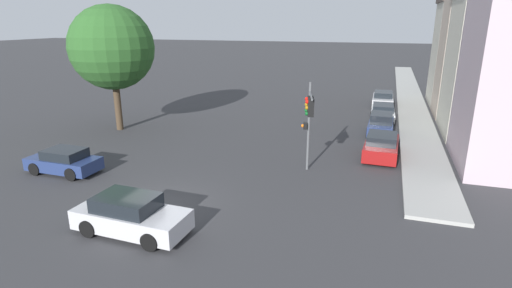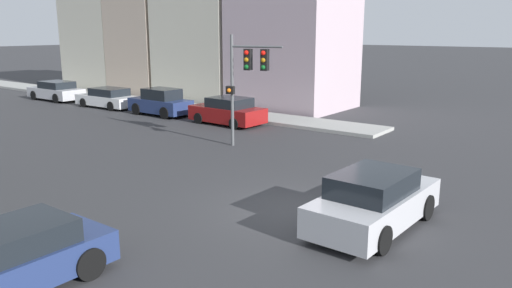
{
  "view_description": "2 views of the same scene",
  "coord_description": "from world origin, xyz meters",
  "px_view_note": "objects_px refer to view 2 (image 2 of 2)",
  "views": [
    {
      "loc": [
        9.2,
        -14.28,
        7.99
      ],
      "look_at": [
        2.92,
        4.92,
        1.75
      ],
      "focal_mm": 28.0,
      "sensor_mm": 36.0,
      "label": 1
    },
    {
      "loc": [
        -11.59,
        -7.38,
        5.12
      ],
      "look_at": [
        1.44,
        2.34,
        1.38
      ],
      "focal_mm": 35.0,
      "sensor_mm": 36.0,
      "label": 2
    }
  ],
  "objects_px": {
    "crossing_car_0": "(374,201)",
    "parked_car_0": "(228,112)",
    "traffic_signal": "(247,70)",
    "parked_car_3": "(56,91)",
    "parked_car_2": "(108,98)",
    "crossing_car_1": "(12,260)",
    "parked_car_1": "(161,103)"
  },
  "relations": [
    {
      "from": "crossing_car_0",
      "to": "crossing_car_1",
      "type": "height_order",
      "value": "crossing_car_0"
    },
    {
      "from": "crossing_car_0",
      "to": "parked_car_0",
      "type": "relative_size",
      "value": 1.07
    },
    {
      "from": "crossing_car_0",
      "to": "parked_car_0",
      "type": "bearing_deg",
      "value": 56.28
    },
    {
      "from": "traffic_signal",
      "to": "parked_car_2",
      "type": "relative_size",
      "value": 1.06
    },
    {
      "from": "crossing_car_0",
      "to": "traffic_signal",
      "type": "bearing_deg",
      "value": 59.44
    },
    {
      "from": "parked_car_0",
      "to": "parked_car_2",
      "type": "xyz_separation_m",
      "value": [
        -0.13,
        10.34,
        -0.08
      ]
    },
    {
      "from": "parked_car_1",
      "to": "parked_car_2",
      "type": "bearing_deg",
      "value": 0.52
    },
    {
      "from": "traffic_signal",
      "to": "crossing_car_1",
      "type": "bearing_deg",
      "value": 4.03
    },
    {
      "from": "parked_car_0",
      "to": "parked_car_1",
      "type": "xyz_separation_m",
      "value": [
        -0.17,
        5.18,
        0.06
      ]
    },
    {
      "from": "traffic_signal",
      "to": "crossing_car_0",
      "type": "xyz_separation_m",
      "value": [
        -5.33,
        -8.33,
        -2.66
      ]
    },
    {
      "from": "parked_car_3",
      "to": "parked_car_0",
      "type": "bearing_deg",
      "value": -179.67
    },
    {
      "from": "crossing_car_1",
      "to": "parked_car_3",
      "type": "distance_m",
      "value": 29.35
    },
    {
      "from": "parked_car_0",
      "to": "parked_car_2",
      "type": "height_order",
      "value": "parked_car_0"
    },
    {
      "from": "traffic_signal",
      "to": "parked_car_2",
      "type": "xyz_separation_m",
      "value": [
        3.62,
        14.61,
        -2.78
      ]
    },
    {
      "from": "crossing_car_0",
      "to": "parked_car_2",
      "type": "bearing_deg",
      "value": 70.75
    },
    {
      "from": "traffic_signal",
      "to": "parked_car_0",
      "type": "height_order",
      "value": "traffic_signal"
    },
    {
      "from": "crossing_car_0",
      "to": "parked_car_1",
      "type": "distance_m",
      "value": 19.89
    },
    {
      "from": "traffic_signal",
      "to": "crossing_car_0",
      "type": "height_order",
      "value": "traffic_signal"
    },
    {
      "from": "parked_car_1",
      "to": "parked_car_3",
      "type": "distance_m",
      "value": 11.13
    },
    {
      "from": "crossing_car_0",
      "to": "parked_car_3",
      "type": "relative_size",
      "value": 0.99
    },
    {
      "from": "traffic_signal",
      "to": "parked_car_3",
      "type": "xyz_separation_m",
      "value": [
        3.51,
        20.58,
        -2.72
      ]
    },
    {
      "from": "parked_car_0",
      "to": "parked_car_1",
      "type": "relative_size",
      "value": 1.04
    },
    {
      "from": "crossing_car_1",
      "to": "parked_car_2",
      "type": "xyz_separation_m",
      "value": [
        16.31,
        18.5,
        -0.03
      ]
    },
    {
      "from": "crossing_car_0",
      "to": "crossing_car_1",
      "type": "distance_m",
      "value": 8.59
    },
    {
      "from": "crossing_car_1",
      "to": "parked_car_1",
      "type": "height_order",
      "value": "parked_car_1"
    },
    {
      "from": "traffic_signal",
      "to": "parked_car_2",
      "type": "distance_m",
      "value": 15.3
    },
    {
      "from": "crossing_car_1",
      "to": "parked_car_1",
      "type": "bearing_deg",
      "value": -140.1
    },
    {
      "from": "crossing_car_0",
      "to": "crossing_car_1",
      "type": "xyz_separation_m",
      "value": [
        -7.35,
        4.44,
        -0.08
      ]
    },
    {
      "from": "crossing_car_1",
      "to": "parked_car_2",
      "type": "bearing_deg",
      "value": -130.85
    },
    {
      "from": "parked_car_2",
      "to": "parked_car_3",
      "type": "xyz_separation_m",
      "value": [
        -0.11,
        5.98,
        0.06
      ]
    },
    {
      "from": "traffic_signal",
      "to": "crossing_car_1",
      "type": "relative_size",
      "value": 1.25
    },
    {
      "from": "parked_car_0",
      "to": "parked_car_3",
      "type": "xyz_separation_m",
      "value": [
        -0.24,
        16.32,
        -0.02
      ]
    }
  ]
}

